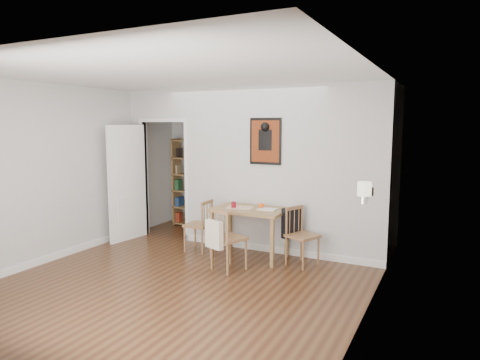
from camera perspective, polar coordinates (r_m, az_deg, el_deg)
The scene contains 15 objects.
ground at distance 5.96m, azimuth -5.55°, elevation -12.31°, with size 5.20×5.20×0.00m, color #53331A.
room_shell at distance 6.78m, azimuth 1.08°, elevation 1.40°, with size 5.20×5.20×5.20m.
dining_table at distance 6.46m, azimuth 1.29°, elevation -4.61°, with size 1.10×0.70×0.75m.
chair_left at distance 6.87m, azimuth -5.56°, elevation -6.04°, with size 0.42×0.42×0.83m.
chair_right at distance 6.22m, azimuth 8.19°, elevation -7.30°, with size 0.59×0.55×0.84m.
chair_front at distance 5.96m, azimuth -1.62°, elevation -7.82°, with size 0.57×0.60×0.87m.
bookshelf at distance 8.51m, azimuth -6.57°, elevation -0.42°, with size 0.73×0.29×1.73m.
fireplace at distance 5.25m, azimuth 16.54°, elevation -8.29°, with size 0.45×1.25×1.16m.
red_glass at distance 6.49m, azimuth -0.86°, elevation -3.32°, with size 0.07×0.07×0.09m, color maroon.
orange_fruit at distance 6.46m, azimuth 2.84°, elevation -3.42°, with size 0.08×0.08×0.08m, color #F54E0C.
placemat at distance 6.51m, azimuth -0.06°, elevation -3.68°, with size 0.39×0.29×0.00m, color beige.
notebook at distance 6.37m, azimuth 3.68°, elevation -3.91°, with size 0.27×0.20×0.01m, color silver.
mantel_lamp at distance 4.79m, azimuth 16.25°, elevation -1.31°, with size 0.15×0.15×0.24m.
ceramic_jar_a at distance 5.22m, azimuth 16.32°, elevation -1.63°, with size 0.09×0.09×0.11m, color black.
ceramic_jar_b at distance 5.36m, azimuth 16.99°, elevation -1.48°, with size 0.08×0.08×0.10m, color black.
Camera 1 is at (3.00, -4.74, 2.01)m, focal length 32.00 mm.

